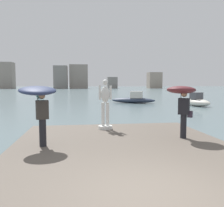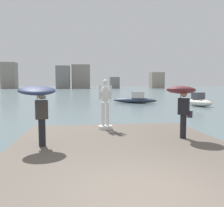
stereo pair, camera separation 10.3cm
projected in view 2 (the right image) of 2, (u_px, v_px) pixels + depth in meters
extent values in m
plane|color=slate|center=(90.00, 97.00, 43.78)|extent=(400.00, 400.00, 0.00)
cube|color=#60564C|center=(129.00, 164.00, 6.43)|extent=(7.24, 10.49, 0.40)
cylinder|color=white|center=(105.00, 127.00, 10.38)|extent=(0.62, 0.62, 0.14)
cylinder|color=white|center=(103.00, 114.00, 10.32)|extent=(0.15, 0.15, 1.04)
cylinder|color=white|center=(108.00, 114.00, 10.34)|extent=(0.15, 0.15, 1.04)
ellipsoid|color=white|center=(105.00, 94.00, 10.26)|extent=(0.38, 0.26, 0.71)
sphere|color=white|center=(105.00, 82.00, 10.21)|extent=(0.24, 0.24, 0.24)
cylinder|color=white|center=(100.00, 93.00, 10.22)|extent=(0.10, 0.10, 0.62)
cylinder|color=white|center=(111.00, 92.00, 10.28)|extent=(0.10, 0.10, 0.62)
cylinder|color=black|center=(42.00, 132.00, 7.48)|extent=(0.22, 0.22, 0.88)
cube|color=#38332D|center=(42.00, 110.00, 7.42)|extent=(0.43, 0.34, 0.60)
sphere|color=#A87A5B|center=(41.00, 96.00, 7.38)|extent=(0.21, 0.21, 0.21)
cylinder|color=#262626|center=(37.00, 100.00, 7.38)|extent=(0.02, 0.02, 0.50)
ellipsoid|color=navy|center=(37.00, 90.00, 7.35)|extent=(1.44, 1.45, 0.40)
cylinder|color=black|center=(183.00, 126.00, 8.56)|extent=(0.22, 0.22, 0.88)
cube|color=black|center=(184.00, 106.00, 8.50)|extent=(0.45, 0.42, 0.60)
sphere|color=#A87A5B|center=(184.00, 94.00, 8.46)|extent=(0.21, 0.21, 0.21)
cylinder|color=#262626|center=(181.00, 98.00, 8.57)|extent=(0.02, 0.02, 0.48)
ellipsoid|color=#5B2328|center=(181.00, 90.00, 8.54)|extent=(1.47, 1.47, 0.34)
cube|color=#332838|center=(190.00, 114.00, 8.43)|extent=(0.20, 0.19, 0.24)
ellipsoid|color=silver|center=(199.00, 103.00, 25.19)|extent=(2.17, 3.64, 0.79)
cube|color=#4C4C51|center=(198.00, 96.00, 25.36)|extent=(1.26, 1.19, 0.74)
ellipsoid|color=#336B5B|center=(42.00, 96.00, 39.87)|extent=(2.36, 3.53, 0.65)
cube|color=#4C4C51|center=(42.00, 93.00, 40.04)|extent=(1.20, 1.37, 0.64)
ellipsoid|color=#2D384C|center=(135.00, 100.00, 29.43)|extent=(5.59, 3.21, 0.67)
cube|color=beige|center=(138.00, 95.00, 29.26)|extent=(1.71, 1.40, 0.86)
cube|color=gray|center=(9.00, 76.00, 124.08)|extent=(7.28, 6.78, 13.88)
cube|color=gray|center=(63.00, 77.00, 122.85)|extent=(6.93, 7.86, 11.90)
cube|color=gray|center=(81.00, 77.00, 124.09)|extent=(9.58, 4.55, 12.70)
cube|color=gray|center=(114.00, 83.00, 129.11)|extent=(5.22, 5.15, 6.26)
cube|color=gray|center=(157.00, 80.00, 134.41)|extent=(7.46, 6.58, 9.13)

